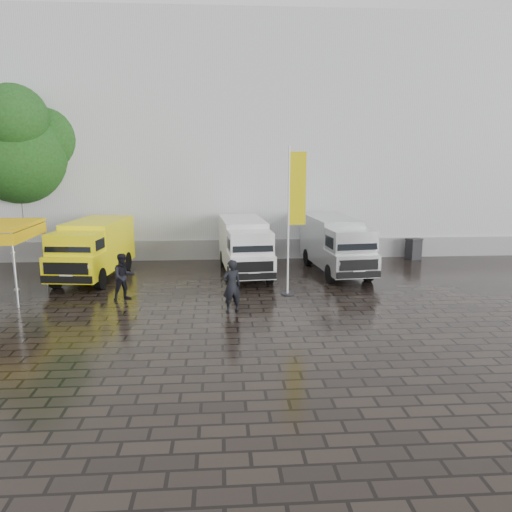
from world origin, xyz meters
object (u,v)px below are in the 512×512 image
Objects in this scene: van_white at (245,248)px; van_silver at (336,246)px; flagpole at (294,212)px; van_yellow at (93,251)px; person_tent at (124,277)px; wheelie_bin at (414,249)px; person_front at (232,286)px.

van_silver is (4.10, -0.00, 0.03)m from van_white.
flagpole is (-2.45, -3.45, 1.92)m from van_silver.
van_yellow is 3.06× the size of person_tent.
person_tent is at bearing -162.53° from van_silver.
wheelie_bin is at bearing 40.73° from flagpole.
van_silver is (10.60, 0.36, 0.00)m from van_yellow.
wheelie_bin is at bearing -4.58° from person_tent.
van_white is 9.13m from wheelie_bin.
flagpole is 3.24× the size of person_tent.
van_silver is at bearing -167.03° from wheelie_bin.
van_white is at bearing 115.48° from flagpole.
person_front is at bearing -155.99° from wheelie_bin.
van_white is at bearing 10.89° from van_yellow.
wheelie_bin is (8.72, 2.63, -0.65)m from van_white.
wheelie_bin is 0.59× the size of person_front.
flagpole reaches higher than van_white.
flagpole is 3.81m from person_front.
flagpole is at bearing -69.31° from van_white.
flagpole is (1.65, -3.46, 1.95)m from van_white.
wheelie_bin is 0.62× the size of person_tent.
van_yellow is 10.60m from van_silver.
person_tent is at bearing -42.63° from person_front.
van_white is 4.10m from van_silver.
van_silver is at bearing -4.84° from van_white.
van_silver is at bearing -6.91° from person_tent.
van_yellow is 3.88m from person_tent.
person_front is (-9.41, -8.10, 0.37)m from wheelie_bin.
van_yellow is 0.94× the size of van_silver.
person_tent is (1.91, -3.36, -0.35)m from van_yellow.
van_silver is at bearing 9.62° from van_yellow.
van_white is 5.92m from person_tent.
van_yellow reaches higher than wheelie_bin.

